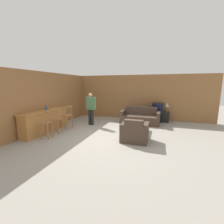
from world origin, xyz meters
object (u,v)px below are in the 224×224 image
(tv_unit, at_px, (157,116))
(book_on_table, at_px, (136,123))
(armchair_near, at_px, (135,133))
(bottle, at_px, (46,107))
(couch_far, at_px, (140,118))
(bar_chair_near, at_px, (47,124))
(bar_chair_mid, at_px, (57,120))
(coffee_table, at_px, (136,124))
(person_by_window, at_px, (91,107))
(bar_chair_far, at_px, (68,117))
(table_lamp, at_px, (167,105))
(tv, at_px, (158,107))

(tv_unit, bearing_deg, book_on_table, -109.44)
(armchair_near, bearing_deg, bottle, 179.86)
(couch_far, distance_m, tv_unit, 1.18)
(tv_unit, height_order, bottle, bottle)
(bar_chair_near, xyz_separation_m, bottle, (-0.64, 0.75, 0.49))
(bar_chair_mid, distance_m, coffee_table, 3.35)
(bar_chair_mid, height_order, person_by_window, person_by_window)
(bar_chair_mid, xyz_separation_m, couch_far, (3.06, 2.70, -0.26))
(bar_chair_mid, distance_m, bottle, 0.82)
(bar_chair_near, xyz_separation_m, tv_unit, (3.90, 4.15, -0.29))
(coffee_table, height_order, person_by_window, person_by_window)
(couch_far, bearing_deg, bottle, -145.18)
(couch_far, xyz_separation_m, book_on_table, (0.01, -1.52, 0.11))
(bar_chair_mid, bearing_deg, bar_chair_near, -90.01)
(coffee_table, bearing_deg, book_on_table, -99.59)
(bar_chair_mid, relative_size, bar_chair_far, 1.00)
(table_lamp, distance_m, person_by_window, 4.11)
(bar_chair_far, height_order, coffee_table, bar_chair_far)
(bottle, bearing_deg, book_on_table, 15.84)
(bar_chair_far, distance_m, table_lamp, 5.22)
(bar_chair_far, distance_m, couch_far, 3.66)
(armchair_near, distance_m, coffee_table, 1.16)
(tv_unit, height_order, book_on_table, tv_unit)
(bar_chair_mid, height_order, table_lamp, bar_chair_mid)
(armchair_near, bearing_deg, person_by_window, 147.63)
(armchair_near, bearing_deg, coffee_table, 96.01)
(person_by_window, bearing_deg, bar_chair_mid, -112.69)
(bar_chair_mid, bearing_deg, bar_chair_far, 90.02)
(bar_chair_near, bearing_deg, coffee_table, 31.50)
(bar_chair_mid, relative_size, person_by_window, 0.67)
(bottle, relative_size, book_on_table, 1.38)
(table_lamp, xyz_separation_m, person_by_window, (-3.68, -1.83, -0.03))
(couch_far, height_order, coffee_table, couch_far)
(bar_chair_near, height_order, book_on_table, bar_chair_near)
(bar_chair_far, relative_size, person_by_window, 0.67)
(bar_chair_near, height_order, couch_far, bar_chair_near)
(coffee_table, xyz_separation_m, tv_unit, (0.81, 2.26, -0.08))
(bottle, height_order, table_lamp, bottle)
(coffee_table, relative_size, tv_unit, 0.81)
(bar_chair_mid, relative_size, table_lamp, 2.09)
(bottle, distance_m, table_lamp, 6.07)
(bottle, bearing_deg, person_by_window, 49.40)
(bar_chair_mid, relative_size, tv, 1.88)
(couch_far, relative_size, table_lamp, 3.82)
(tv_unit, xyz_separation_m, person_by_window, (-3.19, -1.83, 0.63))
(person_by_window, bearing_deg, tv, 29.71)
(bar_chair_near, relative_size, bar_chair_mid, 1.00)
(person_by_window, bearing_deg, bar_chair_far, -125.84)
(couch_far, height_order, bottle, bottle)
(armchair_near, xyz_separation_m, book_on_table, (-0.14, 1.06, 0.11))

